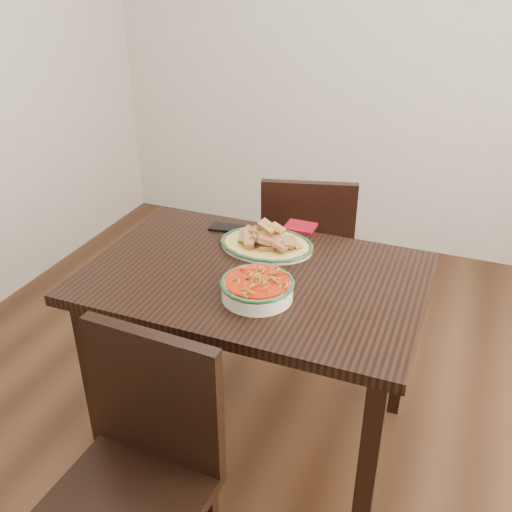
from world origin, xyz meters
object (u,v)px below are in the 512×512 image
at_px(dining_table, 254,296).
at_px(noodle_bowl, 257,286).
at_px(chair_near, 139,466).
at_px(fish_plate, 267,237).
at_px(chair_far, 307,250).
at_px(smartphone, 226,228).

height_order(dining_table, noodle_bowl, noodle_bowl).
distance_m(dining_table, chair_near, 0.74).
distance_m(dining_table, fish_plate, 0.25).
bearing_deg(chair_far, dining_table, 75.23).
relative_size(chair_far, fish_plate, 2.43).
bearing_deg(noodle_bowl, chair_near, -102.66).
distance_m(chair_far, noodle_bowl, 0.89).
bearing_deg(fish_plate, chair_near, -91.92).
relative_size(chair_far, smartphone, 6.59).
relative_size(chair_near, fish_plate, 2.43).
bearing_deg(noodle_bowl, dining_table, 115.89).
bearing_deg(chair_far, smartphone, 43.70).
relative_size(dining_table, noodle_bowl, 4.83).
distance_m(dining_table, smartphone, 0.40).
height_order(fish_plate, smartphone, fish_plate).
xyz_separation_m(chair_far, smartphone, (-0.24, -0.40, 0.26)).
bearing_deg(smartphone, chair_near, -86.25).
bearing_deg(chair_far, fish_plate, 72.01).
relative_size(dining_table, chair_near, 1.35).
xyz_separation_m(chair_near, noodle_bowl, (0.13, 0.58, 0.29)).
height_order(chair_far, noodle_bowl, chair_far).
xyz_separation_m(dining_table, smartphone, (-0.24, 0.29, 0.10)).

